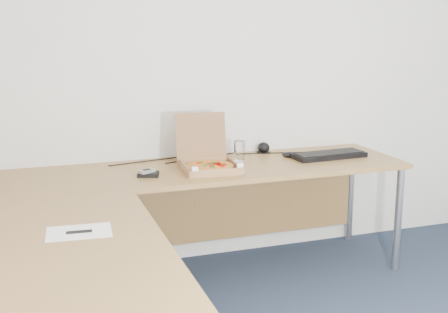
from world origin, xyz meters
name	(u,v)px	position (x,y,z in m)	size (l,w,h in m)	color
room_shell	(428,112)	(0.00, 0.00, 1.25)	(3.50, 3.50, 2.50)	silver
desk	(177,195)	(-0.82, 0.97, 0.70)	(2.50, 2.20, 0.73)	olive
pizza_box	(209,164)	(-0.53, 1.34, 0.77)	(0.32, 0.37, 0.33)	#A37349
drinking_glass	(239,151)	(-0.27, 1.50, 0.80)	(0.07, 0.07, 0.13)	silver
keyboard	(329,155)	(0.33, 1.40, 0.75)	(0.50, 0.18, 0.03)	black
mouse	(289,154)	(0.09, 1.50, 0.75)	(0.10, 0.06, 0.03)	black
wallet	(148,174)	(-0.91, 1.31, 0.74)	(0.12, 0.10, 0.02)	black
phone	(147,171)	(-0.92, 1.31, 0.76)	(0.09, 0.05, 0.02)	#B2B5BA
paper_sheet	(79,232)	(-1.39, 0.47, 0.73)	(0.28, 0.20, 0.00)	white
dome_speaker	(264,147)	(-0.02, 1.68, 0.77)	(0.09, 0.09, 0.08)	black
cable_bundle	(204,157)	(-0.46, 1.66, 0.73)	(0.64, 0.04, 0.01)	black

